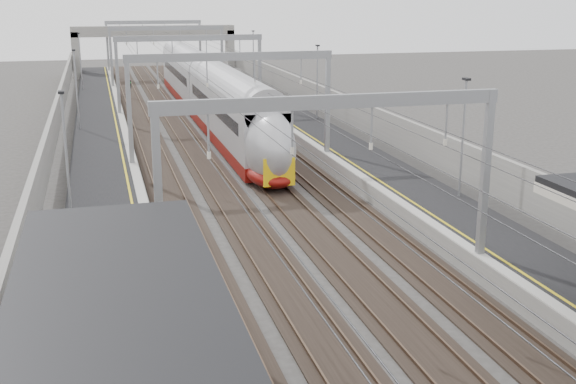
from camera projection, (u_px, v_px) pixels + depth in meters
platform_left at (104, 162)px, 46.97m from camera, size 4.00×120.00×1.00m
platform_right at (337, 149)px, 50.92m from camera, size 4.00×120.00×1.00m
tracks at (225, 162)px, 49.07m from camera, size 11.40×140.00×0.20m
overhead_line at (208, 63)px, 53.62m from camera, size 13.00×140.00×6.60m
overbridge at (154, 37)px, 98.93m from camera, size 22.00×2.20×6.90m
wall_left at (51, 148)px, 45.89m from camera, size 0.30×120.00×3.20m
wall_right at (379, 131)px, 51.42m from camera, size 0.30×120.00×3.20m
train at (211, 98)px, 63.23m from camera, size 2.90×52.86×4.58m
signal_green at (130, 92)px, 66.08m from camera, size 0.32×0.32×3.48m
signal_red_near at (208, 79)px, 75.58m from camera, size 0.32×0.32×3.48m
signal_red_far at (227, 78)px, 76.72m from camera, size 0.32×0.32×3.48m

